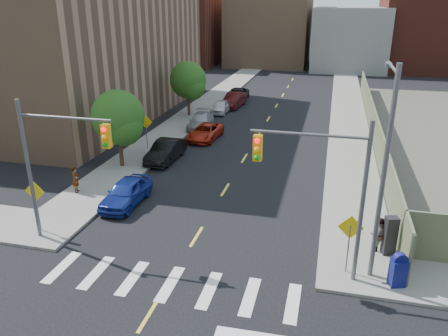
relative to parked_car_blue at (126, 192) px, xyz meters
The scene contains 27 objects.
sidewalk_nw 31.00m from the parked_car_blue, 95.02° to the left, with size 3.50×73.00×0.15m, color gray.
sidewalk_ne 33.43m from the parked_car_blue, 67.50° to the left, with size 3.50×73.00×0.15m, color gray.
fence_north 22.73m from the parked_car_blue, 49.89° to the left, with size 0.12×44.00×2.50m, color #66704E.
building_nw 26.75m from the parked_car_blue, 131.20° to the left, with size 22.00×30.00×16.00m, color #8C6B4C.
bg_bldg_west 61.98m from the parked_car_blue, 105.94° to the left, with size 14.00×18.00×12.00m, color #592319.
bg_bldg_midwest 61.76m from the parked_car_blue, 90.90° to the left, with size 14.00×16.00×15.00m, color #8C6B4C.
bg_bldg_center 60.94m from the parked_car_blue, 77.61° to the left, with size 12.00×16.00×10.00m, color gray.
bg_bldg_east 67.46m from the parked_car_blue, 66.22° to the left, with size 18.00×18.00×16.00m, color #592319.
signal_nw 6.05m from the parked_car_blue, 101.56° to the right, with size 4.59×0.30×7.00m.
signal_ne 12.54m from the parked_car_blue, 22.75° to the right, with size 4.59×0.30×7.00m.
streetlight_ne 14.46m from the parked_car_blue, 15.71° to the right, with size 0.25×3.70×9.00m.
warn_sign_nw 5.12m from the parked_car_blue, 123.81° to the right, with size 1.06×0.06×2.83m.
warn_sign_ne 12.98m from the parked_car_blue, 18.62° to the right, with size 1.06×0.06×2.83m.
warn_sign_midwest 9.85m from the parked_car_blue, 106.41° to the left, with size 1.06×0.06×2.83m.
tree_west_near 6.76m from the parked_car_blue, 118.67° to the left, with size 3.66×3.64×5.52m.
tree_west_far 20.82m from the parked_car_blue, 98.26° to the left, with size 3.66×3.64×5.52m.
parked_car_blue is the anchor object (origin of this frame).
parked_car_black 7.48m from the parked_car_blue, 93.53° to the left, with size 1.60×4.59×1.51m, color black.
parked_car_red 13.33m from the parked_car_blue, 86.39° to the left, with size 2.13×4.62×1.28m, color #AA2211.
parked_car_silver 16.32m from the parked_car_blue, 91.62° to the left, with size 1.97×4.86×1.41m, color #929499.
parked_car_white 22.62m from the parked_car_blue, 90.43° to the left, with size 1.55×3.85×1.31m, color silver.
parked_car_maroon 25.72m from the parked_car_blue, 88.83° to the left, with size 1.67×4.78×1.57m, color #390B0D.
parked_car_grey 29.24m from the parked_car_blue, 89.71° to the left, with size 2.27×4.92×1.37m, color black.
mailbox 14.97m from the parked_car_blue, 17.99° to the right, with size 0.73×0.64×1.50m.
payphone 14.29m from the parked_car_blue, ahead, with size 0.55×0.45×1.85m, color black.
pedestrian_west 3.60m from the parked_car_blue, behind, with size 0.60×0.39×1.64m, color gray.
pedestrian_east 13.79m from the parked_car_blue, ahead, with size 0.80×0.63×1.65m, color gray.
Camera 1 is at (5.99, -10.24, 11.06)m, focal length 35.00 mm.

